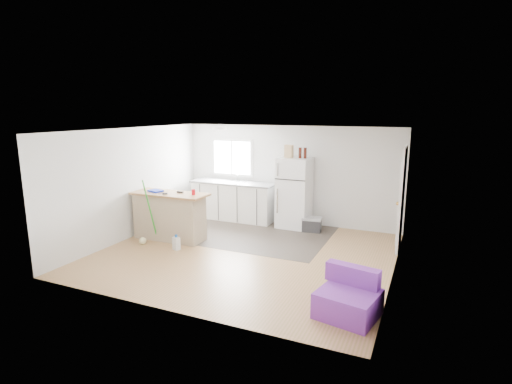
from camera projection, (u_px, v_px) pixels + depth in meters
room at (245, 194)px, 7.60m from camera, size 5.51×5.01×2.41m
vinyl_zone at (240, 231)px, 9.25m from camera, size 4.05×2.50×0.00m
window at (232, 158)px, 10.37m from camera, size 1.18×0.06×0.98m
interior_door at (402, 200)px, 7.95m from camera, size 0.11×0.92×2.10m
ceiling_fixture at (219, 128)px, 8.92m from camera, size 0.30×0.30×0.07m
kitchen_cabinets at (233, 200)px, 10.22m from camera, size 2.19×0.68×1.27m
peninsula at (170, 216)px, 8.63m from camera, size 1.68×0.66×1.03m
refrigerator at (294, 193)px, 9.48m from camera, size 0.75×0.71×1.67m
cooler at (312, 224)px, 9.22m from camera, size 0.48×0.36×0.34m
purple_seat at (349, 299)px, 5.46m from camera, size 0.89×0.86×0.63m
cleaner_jug at (176, 243)px, 8.03m from camera, size 0.17×0.15×0.31m
mop at (145, 233)px, 8.37m from camera, size 0.24×0.39×1.39m
red_cup at (193, 192)px, 8.31m from camera, size 0.08×0.08×0.12m
blue_tray at (156, 191)px, 8.65m from camera, size 0.35×0.30×0.04m
tool_a at (180, 192)px, 8.54m from camera, size 0.14×0.05×0.03m
tool_b at (165, 194)px, 8.38m from camera, size 0.11×0.08×0.03m
cardboard_box at (289, 151)px, 9.28m from camera, size 0.22×0.14×0.30m
bottle_left at (300, 153)px, 9.18m from camera, size 0.09×0.09×0.25m
bottle_right at (305, 153)px, 9.15m from camera, size 0.09×0.09×0.25m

